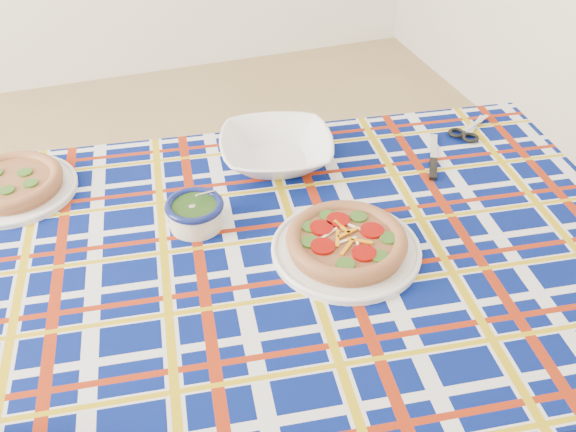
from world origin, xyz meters
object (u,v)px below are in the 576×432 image
object	(u,v)px
dining_table	(269,280)
pesto_bowl	(195,212)
serving_bowl	(276,150)
main_focaccia_plate	(347,241)

from	to	relation	value
dining_table	pesto_bowl	distance (m)	0.20
dining_table	serving_bowl	size ratio (longest dim) A/B	6.13
serving_bowl	pesto_bowl	bearing A→B (deg)	-143.25
dining_table	pesto_bowl	world-z (taller)	pesto_bowl
main_focaccia_plate	serving_bowl	world-z (taller)	serving_bowl
pesto_bowl	serving_bowl	distance (m)	0.29
main_focaccia_plate	dining_table	bearing A→B (deg)	161.94
dining_table	main_focaccia_plate	xyz separation A→B (m)	(0.14, -0.05, 0.10)
main_focaccia_plate	serving_bowl	size ratio (longest dim) A/B	1.15
dining_table	serving_bowl	xyz separation A→B (m)	(0.12, 0.30, 0.10)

